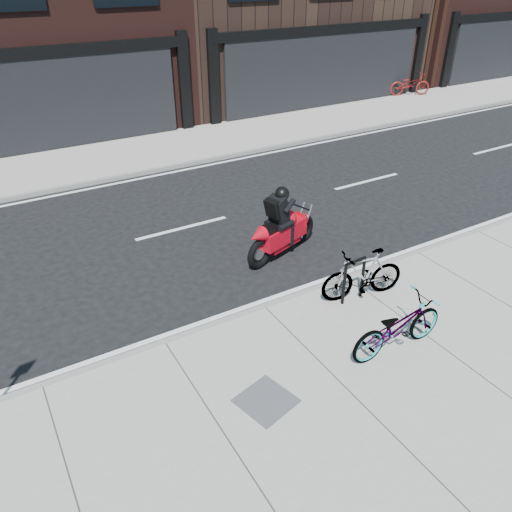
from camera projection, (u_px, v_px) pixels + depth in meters
ground at (218, 265)px, 10.92m from camera, size 120.00×120.00×0.00m
sidewalk_near at (374, 419)px, 7.18m from camera, size 60.00×6.00×0.13m
sidewalk_far at (114, 157)px, 16.62m from camera, size 60.00×3.50×0.13m
bike_rack at (354, 276)px, 9.33m from camera, size 0.53×0.09×0.89m
bicycle_front at (398, 326)px, 8.14m from camera, size 1.84×0.67×0.96m
bicycle_rear at (363, 274)px, 9.44m from camera, size 1.74×0.84×1.01m
motorcycle at (285, 226)px, 11.04m from camera, size 2.17×0.95×1.66m
bicycle_far at (410, 84)px, 23.63m from camera, size 2.04×1.37×1.01m
utility_grate at (266, 401)px, 7.39m from camera, size 0.91×0.91×0.02m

